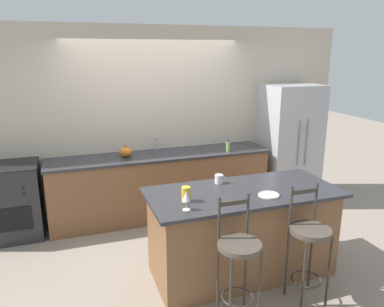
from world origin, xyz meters
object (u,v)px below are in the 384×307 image
object	(u,v)px
bar_stool_near	(239,257)
coffee_mug	(219,179)
oven_range	(10,201)
pumpkin_decoration	(126,152)
dinner_plate	(269,195)
tumbler_cup	(186,194)
soap_bottle	(228,147)
refrigerator	(289,144)
wine_glass	(186,197)
bar_stool_far	(309,242)

from	to	relation	value
bar_stool_near	coffee_mug	distance (m)	1.06
oven_range	pumpkin_decoration	xyz separation A→B (m)	(1.51, 0.02, 0.52)
dinner_plate	tumbler_cup	size ratio (longest dim) A/B	1.45
dinner_plate	soap_bottle	distance (m)	1.75
refrigerator	pumpkin_decoration	bearing A→B (deg)	178.95
wine_glass	tumbler_cup	xyz separation A→B (m)	(0.06, 0.19, -0.06)
wine_glass	bar_stool_near	bearing A→B (deg)	-49.65
bar_stool_far	wine_glass	world-z (taller)	bar_stool_far
dinner_plate	coffee_mug	size ratio (longest dim) A/B	1.76
wine_glass	tumbler_cup	world-z (taller)	wine_glass
refrigerator	tumbler_cup	size ratio (longest dim) A/B	12.58
oven_range	wine_glass	size ratio (longest dim) A/B	5.32
bar_stool_near	dinner_plate	world-z (taller)	bar_stool_near
pumpkin_decoration	soap_bottle	world-z (taller)	soap_bottle
wine_glass	coffee_mug	world-z (taller)	wine_glass
dinner_plate	soap_bottle	bearing A→B (deg)	79.15
dinner_plate	wine_glass	size ratio (longest dim) A/B	1.17
tumbler_cup	soap_bottle	xyz separation A→B (m)	(1.16, 1.58, -0.01)
wine_glass	soap_bottle	bearing A→B (deg)	55.60
pumpkin_decoration	dinner_plate	bearing A→B (deg)	-60.36
refrigerator	oven_range	size ratio (longest dim) A/B	1.91
oven_range	dinner_plate	world-z (taller)	oven_range
bar_stool_far	pumpkin_decoration	world-z (taller)	bar_stool_far
bar_stool_far	pumpkin_decoration	bearing A→B (deg)	118.76
oven_range	dinner_plate	bearing A→B (deg)	-36.41
bar_stool_near	tumbler_cup	bearing A→B (deg)	115.41
bar_stool_near	wine_glass	distance (m)	0.70
coffee_mug	pumpkin_decoration	size ratio (longest dim) A/B	0.68
refrigerator	tumbler_cup	xyz separation A→B (m)	(-2.29, -1.76, 0.09)
refrigerator	tumbler_cup	world-z (taller)	refrigerator
dinner_plate	soap_bottle	world-z (taller)	soap_bottle
refrigerator	soap_bottle	distance (m)	1.16
bar_stool_far	tumbler_cup	world-z (taller)	bar_stool_far
dinner_plate	coffee_mug	xyz separation A→B (m)	(-0.33, 0.50, 0.04)
wine_glass	tumbler_cup	distance (m)	0.21
oven_range	dinner_plate	size ratio (longest dim) A/B	4.53
bar_stool_near	coffee_mug	world-z (taller)	bar_stool_near
bar_stool_far	wine_glass	xyz separation A→B (m)	(-1.08, 0.37, 0.45)
coffee_mug	bar_stool_near	bearing A→B (deg)	-102.74
pumpkin_decoration	bar_stool_near	bearing A→B (deg)	-76.86
soap_bottle	pumpkin_decoration	bearing A→B (deg)	171.06
tumbler_cup	soap_bottle	size ratio (longest dim) A/B	0.81
dinner_plate	refrigerator	bearing A→B (deg)	52.26
bar_stool_far	pumpkin_decoration	size ratio (longest dim) A/B	6.45
bar_stool_far	coffee_mug	world-z (taller)	bar_stool_far
oven_range	pumpkin_decoration	distance (m)	1.60
refrigerator	tumbler_cup	bearing A→B (deg)	-142.46
refrigerator	soap_bottle	bearing A→B (deg)	-171.07
bar_stool_far	bar_stool_near	bearing A→B (deg)	-177.38
coffee_mug	pumpkin_decoration	world-z (taller)	pumpkin_decoration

